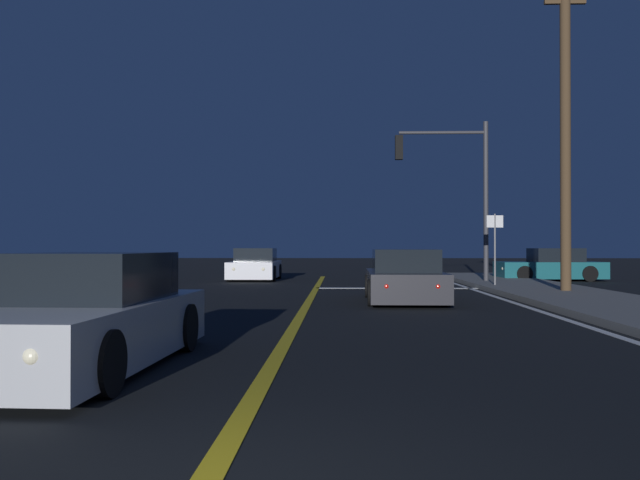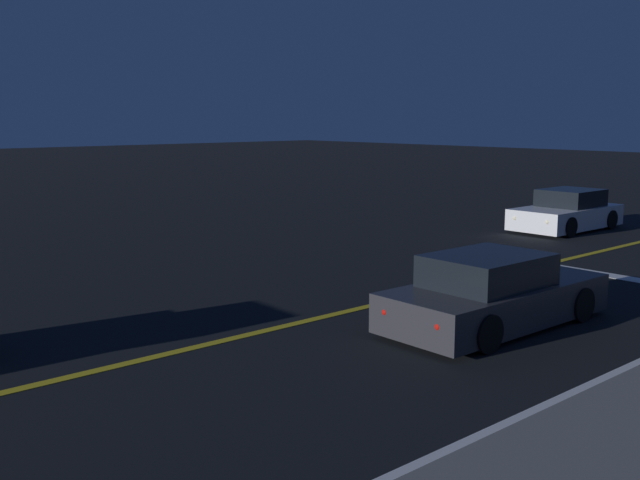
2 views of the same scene
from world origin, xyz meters
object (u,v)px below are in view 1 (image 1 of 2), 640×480
utility_pole_right (565,119)px  car_side_waiting_teal (551,267)px  car_parked_curb_silver (84,318)px  car_following_oncoming_charcoal (405,279)px  car_distant_tail_white (255,266)px  traffic_signal_near_right (454,177)px  street_sign_corner (495,239)px

utility_pole_right → car_side_waiting_teal: bearing=75.7°
car_parked_curb_silver → utility_pole_right: bearing=-125.9°
car_parked_curb_silver → car_following_oncoming_charcoal: same height
car_distant_tail_white → traffic_signal_near_right: traffic_signal_near_right is taller
car_following_oncoming_charcoal → street_sign_corner: size_ratio=1.85×
car_parked_curb_silver → car_side_waiting_teal: bearing=-117.2°
traffic_signal_near_right → utility_pole_right: bearing=112.0°
car_parked_curb_silver → traffic_signal_near_right: (7.20, 17.68, 3.41)m
car_side_waiting_teal → traffic_signal_near_right: bearing=122.2°
utility_pole_right → car_parked_curb_silver: bearing=-128.1°
traffic_signal_near_right → utility_pole_right: 6.15m
traffic_signal_near_right → utility_pole_right: (2.27, -5.60, 1.11)m
street_sign_corner → traffic_signal_near_right: bearing=107.3°
car_distant_tail_white → traffic_signal_near_right: size_ratio=0.70×
car_following_oncoming_charcoal → street_sign_corner: street_sign_corner is taller
utility_pole_right → street_sign_corner: bearing=116.5°
car_side_waiting_teal → car_parked_curb_silver: bearing=148.4°
car_side_waiting_teal → street_sign_corner: bearing=146.2°
car_distant_tail_white → street_sign_corner: street_sign_corner is taller
car_side_waiting_teal → traffic_signal_near_right: 6.41m
street_sign_corner → car_side_waiting_teal: bearing=58.4°
car_side_waiting_teal → traffic_signal_near_right: size_ratio=0.71×
car_distant_tail_white → car_side_waiting_teal: 12.32m
car_parked_curb_silver → car_following_oncoming_charcoal: (4.62, 9.72, 0.00)m
car_following_oncoming_charcoal → car_distant_tail_white: bearing=115.5°
car_following_oncoming_charcoal → street_sign_corner: bearing=57.1°
utility_pole_right → street_sign_corner: (-1.40, 2.80, -3.43)m
traffic_signal_near_right → utility_pole_right: utility_pole_right is taller
car_following_oncoming_charcoal → traffic_signal_near_right: 9.03m
car_distant_tail_white → car_side_waiting_teal: size_ratio=0.98×
street_sign_corner → car_following_oncoming_charcoal: bearing=-123.8°
car_parked_curb_silver → car_side_waiting_teal: 23.81m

